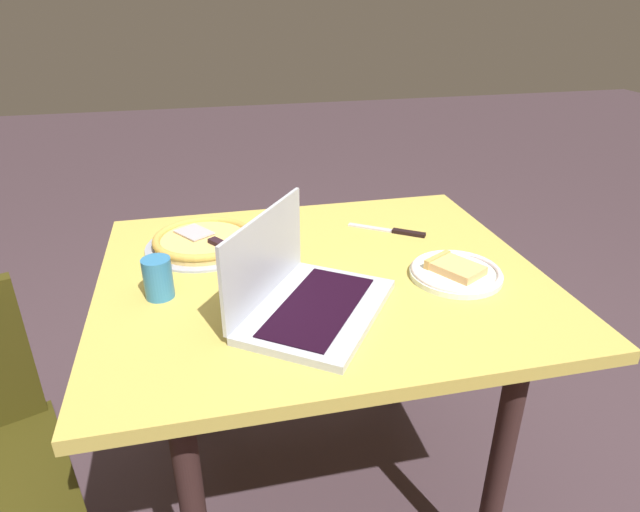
{
  "coord_description": "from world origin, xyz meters",
  "views": [
    {
      "loc": [
        0.27,
        1.15,
        1.37
      ],
      "look_at": [
        0.01,
        0.05,
        0.81
      ],
      "focal_mm": 30.68,
      "sensor_mm": 36.0,
      "label": 1
    }
  ],
  "objects_px": {
    "pizza_tray": "(204,240)",
    "laptop": "(302,294)",
    "dining_table": "(321,304)",
    "drink_cup": "(158,278)",
    "table_knife": "(394,231)",
    "pizza_plate": "(455,272)"
  },
  "relations": [
    {
      "from": "dining_table",
      "to": "drink_cup",
      "type": "distance_m",
      "value": 0.41
    },
    {
      "from": "dining_table",
      "to": "drink_cup",
      "type": "height_order",
      "value": "drink_cup"
    },
    {
      "from": "dining_table",
      "to": "laptop",
      "type": "xyz_separation_m",
      "value": [
        0.08,
        0.16,
        0.13
      ]
    },
    {
      "from": "pizza_tray",
      "to": "drink_cup",
      "type": "bearing_deg",
      "value": 66.55
    },
    {
      "from": "pizza_tray",
      "to": "drink_cup",
      "type": "xyz_separation_m",
      "value": [
        0.11,
        0.25,
        0.03
      ]
    },
    {
      "from": "dining_table",
      "to": "pizza_plate",
      "type": "relative_size",
      "value": 4.8
    },
    {
      "from": "dining_table",
      "to": "table_knife",
      "type": "distance_m",
      "value": 0.33
    },
    {
      "from": "pizza_plate",
      "to": "table_knife",
      "type": "bearing_deg",
      "value": -79.47
    },
    {
      "from": "pizza_plate",
      "to": "table_knife",
      "type": "distance_m",
      "value": 0.29
    },
    {
      "from": "laptop",
      "to": "pizza_tray",
      "type": "xyz_separation_m",
      "value": [
        0.19,
        -0.38,
        -0.02
      ]
    },
    {
      "from": "pizza_tray",
      "to": "laptop",
      "type": "bearing_deg",
      "value": 117.37
    },
    {
      "from": "laptop",
      "to": "drink_cup",
      "type": "height_order",
      "value": "laptop"
    },
    {
      "from": "pizza_plate",
      "to": "dining_table",
      "type": "bearing_deg",
      "value": -16.8
    },
    {
      "from": "pizza_tray",
      "to": "table_knife",
      "type": "height_order",
      "value": "pizza_tray"
    },
    {
      "from": "dining_table",
      "to": "pizza_tray",
      "type": "relative_size",
      "value": 3.41
    },
    {
      "from": "drink_cup",
      "to": "pizza_tray",
      "type": "bearing_deg",
      "value": -113.45
    },
    {
      "from": "dining_table",
      "to": "table_knife",
      "type": "height_order",
      "value": "table_knife"
    },
    {
      "from": "dining_table",
      "to": "laptop",
      "type": "relative_size",
      "value": 2.48
    },
    {
      "from": "dining_table",
      "to": "pizza_plate",
      "type": "height_order",
      "value": "pizza_plate"
    },
    {
      "from": "dining_table",
      "to": "drink_cup",
      "type": "bearing_deg",
      "value": 4.92
    },
    {
      "from": "table_knife",
      "to": "pizza_plate",
      "type": "bearing_deg",
      "value": 100.53
    },
    {
      "from": "laptop",
      "to": "pizza_tray",
      "type": "distance_m",
      "value": 0.42
    }
  ]
}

